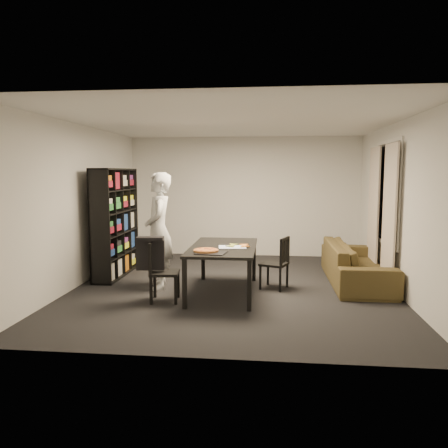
# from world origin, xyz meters

# --- Properties ---
(room) EXTENTS (5.01, 5.51, 2.61)m
(room) POSITION_xyz_m (0.00, 0.00, 1.30)
(room) COLOR black
(room) RESTS_ON ground
(window_pane) EXTENTS (0.02, 1.40, 1.60)m
(window_pane) POSITION_xyz_m (2.48, 0.60, 1.50)
(window_pane) COLOR black
(window_pane) RESTS_ON room
(window_frame) EXTENTS (0.03, 1.52, 1.72)m
(window_frame) POSITION_xyz_m (2.48, 0.60, 1.50)
(window_frame) COLOR white
(window_frame) RESTS_ON room
(curtain_left) EXTENTS (0.03, 0.70, 2.25)m
(curtain_left) POSITION_xyz_m (2.40, 0.08, 1.15)
(curtain_left) COLOR beige
(curtain_left) RESTS_ON room
(curtain_right) EXTENTS (0.03, 0.70, 2.25)m
(curtain_right) POSITION_xyz_m (2.40, 1.12, 1.15)
(curtain_right) COLOR beige
(curtain_right) RESTS_ON room
(bookshelf) EXTENTS (0.35, 1.50, 1.90)m
(bookshelf) POSITION_xyz_m (-2.16, 0.60, 0.95)
(bookshelf) COLOR black
(bookshelf) RESTS_ON room
(dining_table) EXTENTS (0.97, 1.74, 0.73)m
(dining_table) POSITION_xyz_m (-0.12, -0.38, 0.66)
(dining_table) COLOR black
(dining_table) RESTS_ON room
(chair_left) EXTENTS (0.44, 0.44, 0.86)m
(chair_left) POSITION_xyz_m (-0.99, -0.88, 0.49)
(chair_left) COLOR black
(chair_left) RESTS_ON room
(chair_right) EXTENTS (0.50, 0.50, 0.83)m
(chair_right) POSITION_xyz_m (0.72, -0.06, 0.47)
(chair_right) COLOR black
(chair_right) RESTS_ON room
(draped_jacket) EXTENTS (0.41, 0.21, 0.48)m
(draped_jacket) POSITION_xyz_m (-1.11, -0.90, 0.71)
(draped_jacket) COLOR black
(draped_jacket) RESTS_ON chair_left
(person) EXTENTS (0.59, 0.76, 1.83)m
(person) POSITION_xyz_m (-1.17, -0.17, 0.92)
(person) COLOR silver
(person) RESTS_ON room
(baking_tray) EXTENTS (0.45, 0.38, 0.01)m
(baking_tray) POSITION_xyz_m (-0.23, -0.98, 0.73)
(baking_tray) COLOR black
(baking_tray) RESTS_ON dining_table
(pepperoni_pizza) EXTENTS (0.35, 0.35, 0.03)m
(pepperoni_pizza) POSITION_xyz_m (-0.31, -0.91, 0.75)
(pepperoni_pizza) COLOR #A76230
(pepperoni_pizza) RESTS_ON dining_table
(kitchen_towel) EXTENTS (0.44, 0.35, 0.01)m
(kitchen_towel) POSITION_xyz_m (0.02, -0.48, 0.73)
(kitchen_towel) COLOR white
(kitchen_towel) RESTS_ON dining_table
(pizza_slices) EXTENTS (0.43, 0.39, 0.01)m
(pizza_slices) POSITION_xyz_m (0.10, -0.38, 0.74)
(pizza_slices) COLOR gold
(pizza_slices) RESTS_ON dining_table
(sofa) EXTENTS (0.88, 2.26, 0.66)m
(sofa) POSITION_xyz_m (2.01, 0.47, 0.33)
(sofa) COLOR #42331A
(sofa) RESTS_ON room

